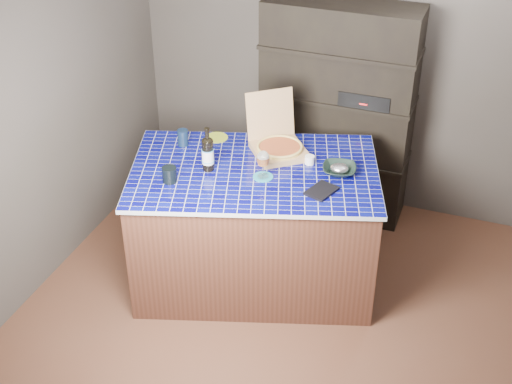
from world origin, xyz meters
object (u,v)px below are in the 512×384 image
at_px(dvd_case, 322,191).
at_px(bowl, 339,170).
at_px(mead_bottle, 208,153).
at_px(wine_glass, 263,159).
at_px(kitchen_island, 255,225).
at_px(pizza_box, 279,146).

xyz_separation_m(dvd_case, bowl, (0.05, 0.27, 0.02)).
distance_m(mead_bottle, wine_glass, 0.39).
distance_m(kitchen_island, mead_bottle, 0.67).
bearing_deg(kitchen_island, bowl, -2.11).
bearing_deg(pizza_box, mead_bottle, -172.08).
height_order(wine_glass, bowl, wine_glass).
height_order(dvd_case, bowl, bowl).
distance_m(pizza_box, wine_glass, 0.37).
xyz_separation_m(mead_bottle, dvd_case, (0.81, -0.01, -0.12)).
relative_size(wine_glass, bowl, 0.86).
bearing_deg(bowl, wine_glass, -154.05).
bearing_deg(wine_glass, mead_bottle, -175.30).
relative_size(mead_bottle, dvd_case, 1.53).
xyz_separation_m(pizza_box, bowl, (0.48, -0.13, -0.03)).
distance_m(wine_glass, bowl, 0.54).
height_order(mead_bottle, wine_glass, mead_bottle).
bearing_deg(kitchen_island, mead_bottle, -178.34).
bearing_deg(mead_bottle, dvd_case, -0.52).
xyz_separation_m(kitchen_island, dvd_case, (0.51, -0.11, 0.48)).
distance_m(pizza_box, bowl, 0.50).
height_order(pizza_box, wine_glass, pizza_box).
distance_m(mead_bottle, bowl, 0.91).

